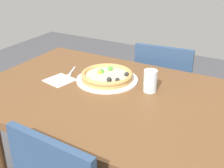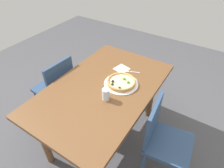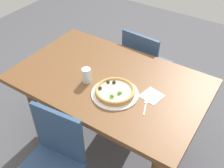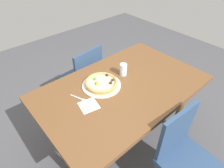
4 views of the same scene
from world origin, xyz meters
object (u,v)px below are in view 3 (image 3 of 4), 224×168
(chair_far, at_px, (144,65))
(plate, at_px, (115,94))
(dining_table, at_px, (109,88))
(drinking_glass, at_px, (87,75))
(chair_near, at_px, (52,163))
(fork, at_px, (146,105))
(pizza, at_px, (115,91))
(napkin, at_px, (152,96))

(chair_far, height_order, plate, chair_far)
(dining_table, height_order, plate, plate)
(dining_table, xyz_separation_m, drinking_glass, (-0.12, -0.12, 0.16))
(chair_near, height_order, fork, chair_near)
(plate, bearing_deg, chair_near, -105.93)
(chair_far, xyz_separation_m, pizza, (0.16, -0.81, 0.33))
(chair_far, bearing_deg, fork, -59.39)
(fork, height_order, drinking_glass, drinking_glass)
(dining_table, relative_size, fork, 9.25)
(dining_table, xyz_separation_m, napkin, (0.37, -0.00, 0.10))
(dining_table, bearing_deg, pizza, -43.85)
(chair_near, bearing_deg, plate, -111.93)
(chair_far, distance_m, fork, 0.93)
(pizza, bearing_deg, plate, 17.55)
(chair_far, xyz_separation_m, plate, (0.16, -0.81, 0.30))
(chair_near, xyz_separation_m, plate, (0.16, 0.55, 0.30))
(drinking_glass, bearing_deg, fork, 1.30)
(chair_near, bearing_deg, napkin, -125.94)
(dining_table, distance_m, chair_near, 0.71)
(plate, bearing_deg, pizza, -162.45)
(chair_far, bearing_deg, napkin, -56.36)
(fork, bearing_deg, chair_near, 125.02)
(fork, distance_m, napkin, 0.11)
(chair_far, distance_m, pizza, 0.89)
(dining_table, relative_size, pizza, 5.18)
(plate, relative_size, drinking_glass, 2.97)
(plate, distance_m, pizza, 0.03)
(chair_near, bearing_deg, pizza, -111.88)
(drinking_glass, bearing_deg, plate, -1.63)
(dining_table, xyz_separation_m, fork, (0.37, -0.11, 0.10))
(dining_table, distance_m, fork, 0.40)
(chair_near, relative_size, fork, 5.47)
(chair_near, height_order, pizza, chair_near)
(chair_near, relative_size, pizza, 3.06)
(pizza, bearing_deg, chair_far, 101.33)
(chair_far, height_order, pizza, chair_far)
(drinking_glass, bearing_deg, pizza, -1.68)
(napkin, bearing_deg, pizza, -151.86)
(drinking_glass, bearing_deg, chair_far, 83.18)
(chair_near, relative_size, drinking_glass, 7.61)
(chair_near, height_order, chair_far, same)
(dining_table, height_order, chair_far, chair_far)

